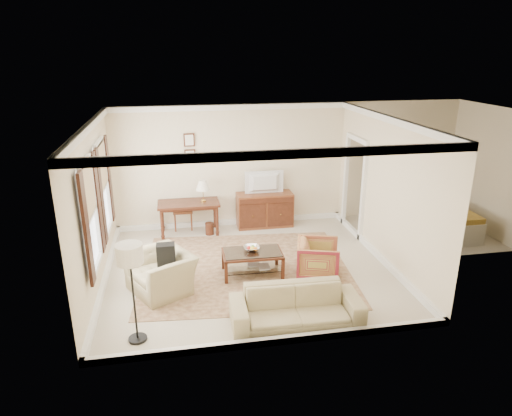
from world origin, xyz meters
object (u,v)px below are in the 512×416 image
object	(u,v)px
sofa	(296,301)
writing_desk	(189,207)
club_armchair	(161,266)
striped_armchair	(318,257)
tv	(265,176)
coffee_table	(252,257)
sideboard	(265,210)

from	to	relation	value
sofa	writing_desk	bearing A→B (deg)	111.98
club_armchair	striped_armchair	bearing A→B (deg)	61.41
tv	club_armchair	xyz separation A→B (m)	(-2.42, -2.74, -0.79)
tv	club_armchair	size ratio (longest dim) A/B	0.81
writing_desk	striped_armchair	xyz separation A→B (m)	(2.28, -2.58, -0.26)
club_armchair	sofa	xyz separation A→B (m)	(2.07, -1.44, -0.08)
coffee_table	sofa	xyz separation A→B (m)	(0.38, -1.76, 0.03)
club_armchair	sofa	size ratio (longest dim) A/B	0.53
sideboard	coffee_table	distance (m)	2.56
tv	striped_armchair	distance (m)	2.89
tv	sofa	size ratio (longest dim) A/B	0.43
sideboard	sofa	bearing A→B (deg)	-94.75
sideboard	club_armchair	world-z (taller)	club_armchair
sideboard	coffee_table	world-z (taller)	sideboard
coffee_table	sofa	world-z (taller)	sofa
writing_desk	coffee_table	xyz separation A→B (m)	(1.08, -2.29, -0.29)
club_armchair	sideboard	bearing A→B (deg)	109.72
tv	sideboard	bearing A→B (deg)	-90.00
tv	striped_armchair	world-z (taller)	tv
club_armchair	writing_desk	bearing A→B (deg)	137.81
sideboard	striped_armchair	world-z (taller)	sideboard
striped_armchair	sofa	world-z (taller)	sofa
coffee_table	club_armchair	bearing A→B (deg)	-169.44
sideboard	club_armchair	bearing A→B (deg)	-131.25
sideboard	tv	size ratio (longest dim) A/B	1.52
sideboard	coffee_table	xyz separation A→B (m)	(-0.73, -2.45, -0.05)
tv	sofa	distance (m)	4.29
tv	sofa	bearing A→B (deg)	85.22
tv	sofa	xyz separation A→B (m)	(-0.35, -4.18, -0.87)
writing_desk	club_armchair	world-z (taller)	club_armchair
sideboard	sofa	xyz separation A→B (m)	(-0.35, -4.20, -0.01)
tv	sofa	world-z (taller)	tv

